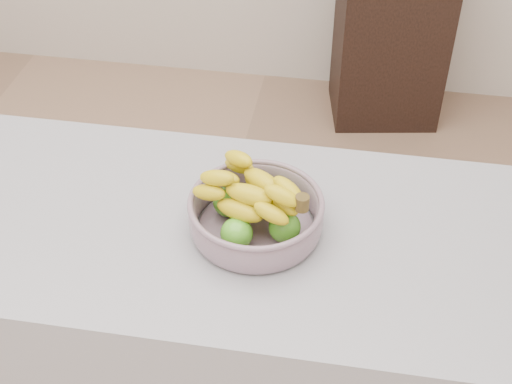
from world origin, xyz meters
The scene contains 3 objects.
counter centered at (0.00, -0.06, 0.45)m, with size 2.00×0.60×0.90m, color #96969E.
cabinet centered at (0.59, 1.78, 0.41)m, with size 0.46×0.37×0.82m, color black.
fruit_bowl centered at (0.30, -0.06, 0.95)m, with size 0.27×0.27×0.14m.
Camera 1 is at (0.47, -1.08, 1.89)m, focal length 50.00 mm.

